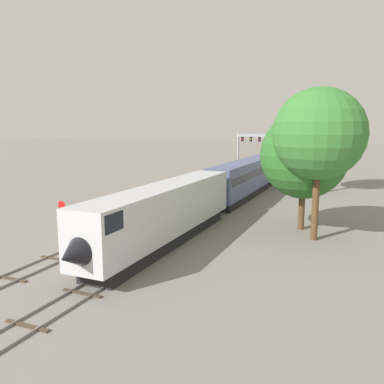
{
  "coord_description": "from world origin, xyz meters",
  "views": [
    {
      "loc": [
        16.07,
        -22.87,
        9.42
      ],
      "look_at": [
        1.0,
        12.0,
        3.0
      ],
      "focal_mm": 37.01,
      "sensor_mm": 36.0,
      "label": 1
    }
  ],
  "objects_px": {
    "trackside_tree_right": "(330,125)",
    "passenger_train": "(278,163)",
    "signal_gantry": "(268,144)",
    "trackside_tree_left": "(319,134)",
    "trackside_tree_mid": "(304,155)",
    "stop_sign": "(62,212)"
  },
  "relations": [
    {
      "from": "passenger_train",
      "to": "signal_gantry",
      "type": "distance_m",
      "value": 4.31
    },
    {
      "from": "trackside_tree_right",
      "to": "trackside_tree_left",
      "type": "bearing_deg",
      "value": -87.37
    },
    {
      "from": "trackside_tree_left",
      "to": "signal_gantry",
      "type": "bearing_deg",
      "value": 107.97
    },
    {
      "from": "passenger_train",
      "to": "stop_sign",
      "type": "bearing_deg",
      "value": -102.46
    },
    {
      "from": "signal_gantry",
      "to": "trackside_tree_mid",
      "type": "distance_m",
      "value": 38.71
    },
    {
      "from": "trackside_tree_left",
      "to": "trackside_tree_mid",
      "type": "xyz_separation_m",
      "value": [
        -1.49,
        3.11,
        -1.94
      ]
    },
    {
      "from": "trackside_tree_right",
      "to": "stop_sign",
      "type": "bearing_deg",
      "value": -121.17
    },
    {
      "from": "trackside_tree_mid",
      "to": "trackside_tree_right",
      "type": "distance_m",
      "value": 22.87
    },
    {
      "from": "signal_gantry",
      "to": "stop_sign",
      "type": "relative_size",
      "value": 4.2
    },
    {
      "from": "signal_gantry",
      "to": "trackside_tree_left",
      "type": "relative_size",
      "value": 0.97
    },
    {
      "from": "stop_sign",
      "to": "trackside_tree_right",
      "type": "bearing_deg",
      "value": 58.83
    },
    {
      "from": "signal_gantry",
      "to": "stop_sign",
      "type": "bearing_deg",
      "value": -99.45
    },
    {
      "from": "trackside_tree_mid",
      "to": "stop_sign",
      "type": "bearing_deg",
      "value": -153.45
    },
    {
      "from": "trackside_tree_mid",
      "to": "trackside_tree_right",
      "type": "relative_size",
      "value": 0.78
    },
    {
      "from": "signal_gantry",
      "to": "trackside_tree_right",
      "type": "xyz_separation_m",
      "value": [
        11.81,
        -14.24,
        3.4
      ]
    },
    {
      "from": "passenger_train",
      "to": "signal_gantry",
      "type": "relative_size",
      "value": 9.15
    },
    {
      "from": "passenger_train",
      "to": "trackside_tree_left",
      "type": "height_order",
      "value": "trackside_tree_left"
    },
    {
      "from": "trackside_tree_right",
      "to": "passenger_train",
      "type": "bearing_deg",
      "value": 126.52
    },
    {
      "from": "trackside_tree_mid",
      "to": "trackside_tree_left",
      "type": "bearing_deg",
      "value": -64.36
    },
    {
      "from": "trackside_tree_left",
      "to": "trackside_tree_right",
      "type": "distance_m",
      "value": 25.87
    },
    {
      "from": "stop_sign",
      "to": "trackside_tree_left",
      "type": "relative_size",
      "value": 0.23
    },
    {
      "from": "passenger_train",
      "to": "trackside_tree_right",
      "type": "height_order",
      "value": "trackside_tree_right"
    }
  ]
}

